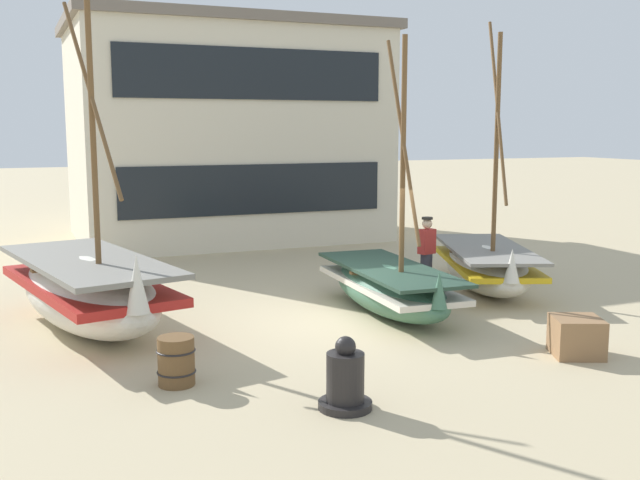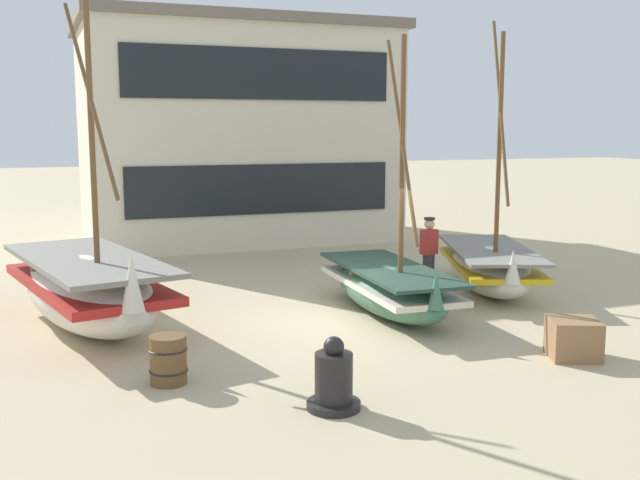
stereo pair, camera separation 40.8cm
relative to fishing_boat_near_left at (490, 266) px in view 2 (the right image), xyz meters
name	(u,v)px [view 2 (the right image)]	position (x,y,z in m)	size (l,w,h in m)	color
ground_plane	(339,320)	(-4.14, -1.21, -0.55)	(120.00, 120.00, 0.00)	tan
fishing_boat_near_left	(490,266)	(0.00, 0.00, 0.00)	(3.08, 4.56, 5.91)	silver
fishing_boat_centre_large	(89,289)	(-8.57, -0.01, 0.17)	(2.91, 5.22, 6.05)	silver
fishing_boat_far_right	(389,287)	(-3.02, -1.07, -0.03)	(1.72, 4.29, 5.28)	#427056
fisherman_by_hull	(429,256)	(-1.43, 0.22, 0.28)	(0.40, 0.30, 1.68)	#33333D
capstan_winch	(334,381)	(-5.93, -5.33, -0.18)	(0.71, 0.71, 0.97)	black
wooden_barrel	(168,360)	(-7.76, -3.58, -0.20)	(0.56, 0.56, 0.70)	brown
cargo_crate	(573,339)	(-1.57, -4.68, -0.24)	(0.75, 0.75, 0.62)	olive
harbor_building_main	(233,132)	(-3.12, 10.35, 2.92)	(9.83, 6.75, 6.93)	beige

